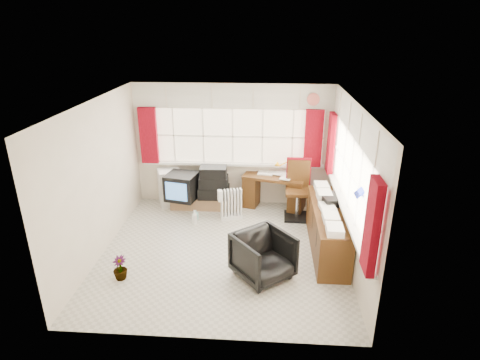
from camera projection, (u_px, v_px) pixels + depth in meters
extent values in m
plane|color=beige|center=(223.00, 251.00, 6.76)|extent=(4.00, 4.00, 0.00)
plane|color=beige|center=(233.00, 146.00, 8.15)|extent=(4.00, 0.00, 4.00)
plane|color=beige|center=(202.00, 251.00, 4.44)|extent=(4.00, 0.00, 4.00)
plane|color=beige|center=(98.00, 179.00, 6.42)|extent=(0.00, 4.00, 4.00)
plane|color=beige|center=(351.00, 186.00, 6.17)|extent=(0.00, 4.00, 4.00)
plane|color=white|center=(221.00, 103.00, 5.83)|extent=(4.00, 4.00, 0.00)
plane|color=#FFECC9|center=(233.00, 136.00, 8.05)|extent=(3.60, 0.00, 3.60)
cube|color=white|center=(233.00, 164.00, 8.23)|extent=(3.70, 0.12, 0.05)
cube|color=white|center=(174.00, 135.00, 8.12)|extent=(0.03, 0.02, 1.10)
cube|color=white|center=(203.00, 136.00, 8.08)|extent=(0.03, 0.02, 1.10)
cube|color=white|center=(233.00, 137.00, 8.04)|extent=(0.03, 0.02, 1.10)
cube|color=white|center=(263.00, 137.00, 8.01)|extent=(0.03, 0.02, 1.10)
cube|color=white|center=(293.00, 138.00, 7.97)|extent=(0.03, 0.02, 1.10)
plane|color=#FFECC9|center=(351.00, 174.00, 6.09)|extent=(0.00, 3.60, 3.60)
cube|color=white|center=(345.00, 208.00, 6.31)|extent=(0.12, 3.70, 0.05)
cube|color=white|center=(368.00, 208.00, 4.98)|extent=(0.02, 0.03, 1.10)
cube|color=white|center=(359.00, 189.00, 5.54)|extent=(0.02, 0.03, 1.10)
cube|color=white|center=(350.00, 174.00, 6.09)|extent=(0.02, 0.03, 1.10)
cube|color=white|center=(344.00, 161.00, 6.65)|extent=(0.02, 0.03, 1.10)
cube|color=white|center=(338.00, 150.00, 7.20)|extent=(0.02, 0.03, 1.10)
cube|color=maroon|center=(149.00, 136.00, 8.09)|extent=(0.35, 0.10, 1.15)
cube|color=maroon|center=(313.00, 139.00, 7.87)|extent=(0.35, 0.10, 1.15)
cube|color=maroon|center=(331.00, 143.00, 7.58)|extent=(0.10, 0.35, 1.15)
cube|color=maroon|center=(372.00, 227.00, 4.52)|extent=(0.10, 0.35, 1.15)
cube|color=silver|center=(232.00, 97.00, 7.74)|extent=(3.95, 0.08, 0.48)
cube|color=silver|center=(355.00, 122.00, 5.80)|extent=(0.08, 3.95, 0.48)
cube|color=#533613|center=(275.00, 176.00, 8.12)|extent=(1.34, 0.91, 0.06)
cube|color=#533613|center=(252.00, 189.00, 8.39)|extent=(0.42, 0.60, 0.65)
cube|color=#533613|center=(297.00, 195.00, 8.10)|extent=(0.42, 0.60, 0.65)
cube|color=white|center=(275.00, 175.00, 8.10)|extent=(0.28, 0.33, 0.02)
cube|color=white|center=(275.00, 174.00, 8.10)|extent=(0.28, 0.33, 0.02)
cube|color=white|center=(275.00, 174.00, 8.10)|extent=(0.28, 0.33, 0.02)
cube|color=white|center=(275.00, 174.00, 8.10)|extent=(0.28, 0.33, 0.02)
cube|color=white|center=(275.00, 174.00, 8.10)|extent=(0.28, 0.33, 0.02)
cube|color=white|center=(275.00, 174.00, 8.10)|extent=(0.28, 0.33, 0.02)
cube|color=white|center=(275.00, 173.00, 8.09)|extent=(0.28, 0.33, 0.02)
cylinder|color=#E5A709|center=(290.00, 178.00, 7.92)|extent=(0.09, 0.09, 0.02)
cylinder|color=#E5A709|center=(290.00, 170.00, 7.85)|extent=(0.02, 0.02, 0.36)
cone|color=#E5A709|center=(290.00, 163.00, 7.80)|extent=(0.17, 0.16, 0.15)
cube|color=black|center=(297.00, 217.00, 7.89)|extent=(0.50, 0.50, 0.04)
cylinder|color=silver|center=(297.00, 205.00, 7.80)|extent=(0.06, 0.06, 0.56)
cube|color=#533613|center=(298.00, 192.00, 7.69)|extent=(0.49, 0.47, 0.06)
cube|color=#533613|center=(298.00, 173.00, 7.80)|extent=(0.43, 0.07, 0.54)
cube|color=maroon|center=(299.00, 171.00, 7.79)|extent=(0.48, 0.08, 0.56)
imported|color=black|center=(263.00, 256.00, 5.97)|extent=(1.08, 1.08, 0.71)
cube|color=white|center=(231.00, 217.00, 7.85)|extent=(0.44, 0.28, 0.08)
cube|color=white|center=(222.00, 203.00, 7.70)|extent=(0.06, 0.13, 0.54)
cube|color=white|center=(225.00, 203.00, 7.71)|extent=(0.06, 0.13, 0.54)
cube|color=white|center=(228.00, 203.00, 7.72)|extent=(0.06, 0.13, 0.54)
cube|color=white|center=(231.00, 202.00, 7.74)|extent=(0.06, 0.13, 0.54)
cube|color=white|center=(234.00, 202.00, 7.75)|extent=(0.06, 0.13, 0.54)
cube|color=white|center=(238.00, 202.00, 7.76)|extent=(0.06, 0.13, 0.54)
cube|color=white|center=(241.00, 201.00, 7.77)|extent=(0.06, 0.13, 0.54)
cube|color=#533613|center=(327.00, 229.00, 6.69)|extent=(0.50, 2.00, 0.75)
cube|color=white|center=(335.00, 230.00, 5.80)|extent=(0.24, 0.32, 0.10)
cube|color=white|center=(331.00, 217.00, 6.17)|extent=(0.24, 0.32, 0.10)
cube|color=white|center=(327.00, 206.00, 6.54)|extent=(0.24, 0.32, 0.10)
cube|color=white|center=(324.00, 196.00, 6.91)|extent=(0.24, 0.32, 0.10)
cube|color=white|center=(321.00, 187.00, 7.28)|extent=(0.24, 0.32, 0.10)
cube|color=black|center=(331.00, 200.00, 6.74)|extent=(0.40, 0.46, 0.13)
cube|color=#9A6F4D|center=(206.00, 201.00, 8.34)|extent=(1.40, 0.50, 0.25)
cube|color=black|center=(182.00, 186.00, 8.05)|extent=(0.69, 0.65, 0.53)
cube|color=#467EC8|center=(176.00, 192.00, 7.81)|extent=(0.44, 0.12, 0.36)
cube|color=black|center=(214.00, 192.00, 8.18)|extent=(0.64, 0.42, 0.23)
cube|color=black|center=(214.00, 182.00, 8.09)|extent=(0.59, 0.40, 0.22)
cube|color=black|center=(213.00, 172.00, 8.01)|extent=(0.53, 0.37, 0.21)
cube|color=white|center=(170.00, 187.00, 8.37)|extent=(0.58, 0.58, 0.76)
cube|color=silver|center=(181.00, 185.00, 8.19)|extent=(0.02, 0.02, 0.40)
imported|color=silver|center=(194.00, 217.00, 7.60)|extent=(0.15, 0.15, 0.29)
imported|color=#93DCD2|center=(196.00, 215.00, 7.81)|extent=(0.09, 0.09, 0.19)
imported|color=black|center=(120.00, 268.00, 5.98)|extent=(0.25, 0.25, 0.37)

